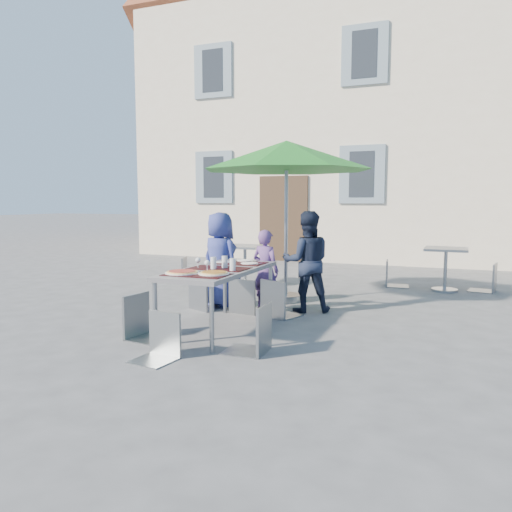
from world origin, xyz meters
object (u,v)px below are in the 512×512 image
at_px(child_2, 307,262).
at_px(bg_chair_l_0, 189,255).
at_px(chair_5, 158,309).
at_px(cafe_table_0, 245,258).
at_px(chair_4, 255,299).
at_px(bg_chair_r_1, 489,260).
at_px(child_1, 266,270).
at_px(bg_chair_l_1, 393,258).
at_px(bg_chair_r_0, 259,257).
at_px(cafe_table_1, 446,261).
at_px(pizza_near_right, 214,273).
at_px(child_0, 220,260).
at_px(pizza_near_left, 182,272).
at_px(chair_1, 245,275).
at_px(chair_3, 142,290).
at_px(patio_umbrella, 287,157).
at_px(chair_2, 278,275).
at_px(dining_table, 219,273).
at_px(chair_0, 203,272).

relative_size(child_2, bg_chair_l_0, 1.56).
height_order(chair_5, cafe_table_0, chair_5).
height_order(chair_4, bg_chair_r_1, chair_4).
distance_m(child_1, bg_chair_l_1, 3.13).
bearing_deg(bg_chair_l_1, bg_chair_r_0, -158.93).
bearing_deg(cafe_table_1, bg_chair_l_0, -170.30).
xyz_separation_m(pizza_near_right, chair_4, (0.58, -0.23, -0.21)).
distance_m(child_0, chair_4, 2.35).
bearing_deg(pizza_near_right, pizza_near_left, -168.79).
relative_size(chair_1, bg_chair_l_0, 1.02).
distance_m(child_2, chair_4, 2.09).
relative_size(chair_3, patio_umbrella, 0.37).
distance_m(chair_4, bg_chair_l_0, 4.72).
distance_m(pizza_near_right, chair_2, 1.40).
xyz_separation_m(chair_1, bg_chair_l_1, (1.63, 3.03, -0.01)).
bearing_deg(child_0, chair_2, -176.74).
xyz_separation_m(chair_3, cafe_table_0, (-0.38, 3.81, -0.06)).
distance_m(pizza_near_right, bg_chair_r_0, 3.71).
height_order(bg_chair_r_0, cafe_table_1, bg_chair_r_0).
xyz_separation_m(chair_5, patio_umbrella, (0.23, 3.22, 1.72)).
bearing_deg(chair_4, patio_umbrella, 101.98).
height_order(chair_5, bg_chair_r_1, bg_chair_r_1).
bearing_deg(dining_table, chair_0, 127.36).
height_order(child_1, bg_chair_l_0, child_1).
distance_m(chair_1, cafe_table_1, 3.82).
bearing_deg(dining_table, bg_chair_l_1, 68.63).
distance_m(child_0, bg_chair_l_0, 2.39).
height_order(bg_chair_l_0, bg_chair_l_1, bg_chair_l_0).
bearing_deg(cafe_table_1, cafe_table_0, -169.07).
height_order(child_1, cafe_table_0, child_1).
height_order(chair_1, bg_chair_r_0, chair_1).
height_order(child_1, bg_chair_r_0, child_1).
xyz_separation_m(child_0, patio_umbrella, (0.77, 0.76, 1.53)).
relative_size(chair_2, bg_chair_l_0, 1.07).
height_order(cafe_table_1, bg_chair_l_1, bg_chair_l_1).
distance_m(pizza_near_left, chair_5, 0.75).
bearing_deg(bg_chair_l_1, pizza_near_right, -107.31).
relative_size(dining_table, pizza_near_right, 5.41).
bearing_deg(bg_chair_l_1, child_0, -127.84).
xyz_separation_m(child_0, bg_chair_r_1, (3.75, 2.80, -0.15)).
distance_m(child_2, chair_3, 2.45).
height_order(chair_1, cafe_table_1, chair_1).
bearing_deg(bg_chair_r_1, bg_chair_r_0, -166.87).
xyz_separation_m(pizza_near_left, chair_1, (0.12, 1.51, -0.23)).
bearing_deg(cafe_table_1, bg_chair_l_1, 169.00).
relative_size(dining_table, chair_2, 1.91).
distance_m(chair_3, bg_chair_r_1, 6.03).
xyz_separation_m(pizza_near_right, cafe_table_0, (-1.18, 3.62, -0.27)).
distance_m(bg_chair_l_0, bg_chair_r_0, 1.41).
xyz_separation_m(chair_2, bg_chair_l_0, (-2.58, 2.15, -0.04)).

